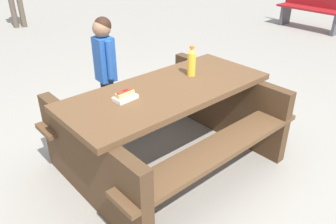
% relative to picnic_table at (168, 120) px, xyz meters
% --- Properties ---
extents(ground_plane, '(30.00, 30.00, 0.00)m').
position_rel_picnic_table_xyz_m(ground_plane, '(0.00, 0.00, -0.44)').
color(ground_plane, gray).
rests_on(ground_plane, ground).
extents(picnic_table, '(1.90, 1.53, 0.75)m').
position_rel_picnic_table_xyz_m(picnic_table, '(0.00, 0.00, 0.00)').
color(picnic_table, brown).
rests_on(picnic_table, ground).
extents(soda_bottle, '(0.07, 0.07, 0.27)m').
position_rel_picnic_table_xyz_m(soda_bottle, '(-0.35, -0.05, 0.43)').
color(soda_bottle, yellow).
rests_on(soda_bottle, picnic_table).
extents(hotdog_tray, '(0.18, 0.11, 0.08)m').
position_rel_picnic_table_xyz_m(hotdog_tray, '(0.38, -0.09, 0.34)').
color(hotdog_tray, white).
rests_on(hotdog_tray, picnic_table).
extents(child_in_coat, '(0.19, 0.29, 1.18)m').
position_rel_picnic_table_xyz_m(child_in_coat, '(-0.04, -0.93, 0.31)').
color(child_in_coat, '#262633').
rests_on(child_in_coat, ground).
extents(park_bench_near, '(0.52, 1.53, 0.85)m').
position_rel_picnic_table_xyz_m(park_bench_near, '(-5.64, -1.13, 0.00)').
color(park_bench_near, maroon).
rests_on(park_bench_near, ground).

